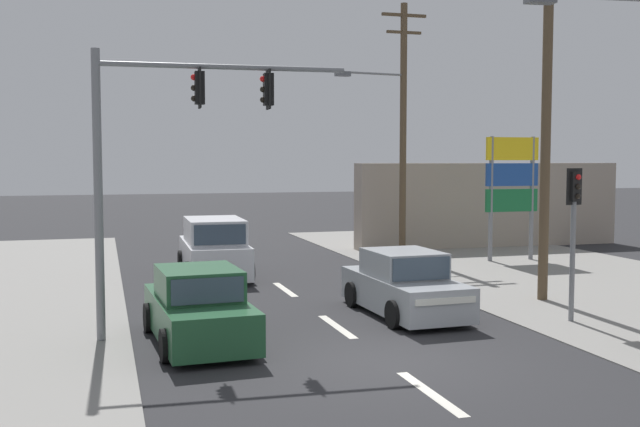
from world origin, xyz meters
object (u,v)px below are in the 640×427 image
Objects in this scene: traffic_signal_mast at (162,141)px; shopping_plaza_sign at (512,180)px; utility_pole_background_right at (400,121)px; suv_kerbside_parked at (214,250)px; sedan_crossing_left at (198,309)px; pedestal_signal_right_kerb at (574,218)px; sedan_oncoming_mid at (404,286)px; utility_pole_midground_right at (546,110)px.

shopping_plaza_sign is at bearing 32.98° from traffic_signal_mast.
utility_pole_background_right is at bearing 144.11° from shopping_plaza_sign.
sedan_crossing_left is (-1.54, -8.47, -0.18)m from suv_kerbside_parked.
sedan_oncoming_mid is (-3.41, 1.84, -1.71)m from pedestal_signal_right_kerb.
suv_kerbside_parked is (-7.86, 6.37, -4.18)m from utility_pole_midground_right.
utility_pole_background_right is 2.25× the size of sedan_crossing_left.
shopping_plaza_sign is at bearing -35.89° from utility_pole_background_right.
traffic_signal_mast is 1.31× the size of suv_kerbside_parked.
suv_kerbside_parked reaches higher than sedan_oncoming_mid.
utility_pole_midground_right is at bearing 9.08° from sedan_oncoming_mid.
pedestal_signal_right_kerb is 10.59m from shopping_plaza_sign.
traffic_signal_mast reaches higher than sedan_crossing_left.
pedestal_signal_right_kerb reaches higher than sedan_oncoming_mid.
utility_pole_midground_right is 2.10× the size of shopping_plaza_sign.
traffic_signal_mast is 1.40× the size of sedan_oncoming_mid.
sedan_crossing_left is at bearing -167.39° from utility_pole_midground_right.
sedan_crossing_left is at bearing 177.18° from pedestal_signal_right_kerb.
traffic_signal_mast reaches higher than pedestal_signal_right_kerb.
shopping_plaza_sign is 15.90m from sedan_crossing_left.
utility_pole_midground_right reaches higher than suv_kerbside_parked.
traffic_signal_mast is (-9.88, -11.12, -1.08)m from utility_pole_background_right.
utility_pole_background_right is 9.45m from suv_kerbside_parked.
traffic_signal_mast is at bearing 173.22° from pedestal_signal_right_kerb.
utility_pole_midground_right is at bearing -114.51° from shopping_plaza_sign.
pedestal_signal_right_kerb is 0.83× the size of sedan_oncoming_mid.
utility_pole_background_right is at bearing 68.31° from sedan_oncoming_mid.
traffic_signal_mast is 1.30× the size of shopping_plaza_sign.
sedan_oncoming_mid is at bearing 7.43° from traffic_signal_mast.
pedestal_signal_right_kerb is 0.78× the size of suv_kerbside_parked.
utility_pole_midground_right reaches higher than pedestal_signal_right_kerb.
shopping_plaza_sign is at bearing 65.49° from utility_pole_midground_right.
utility_pole_background_right is 15.65m from sedan_crossing_left.
sedan_crossing_left is at bearing -100.31° from suv_kerbside_parked.
sedan_crossing_left is (0.63, -0.67, -3.44)m from traffic_signal_mast.
utility_pole_midground_right is at bearing 8.13° from traffic_signal_mast.
suv_kerbside_parked is 8.61m from sedan_crossing_left.
traffic_signal_mast is 9.39m from pedestal_signal_right_kerb.
shopping_plaza_sign reaches higher than sedan_oncoming_mid.
shopping_plaza_sign is (4.14, 9.73, 0.57)m from pedestal_signal_right_kerb.
shopping_plaza_sign is 1.07× the size of sedan_oncoming_mid.
utility_pole_background_right reaches higher than pedestal_signal_right_kerb.
utility_pole_midground_right is 9.69m from utility_pole_background_right.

